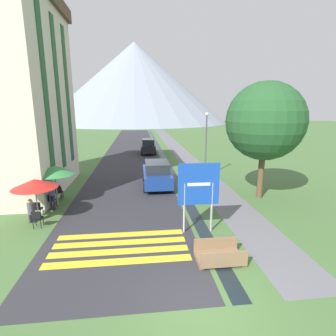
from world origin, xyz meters
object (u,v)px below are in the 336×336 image
object	(u,v)px
parked_car_far	(148,146)
person_standing_terrace	(52,193)
road_sign	(199,189)
cafe_chair_middle	(51,199)
cafe_chair_far_right	(58,190)
cafe_umbrella_front_red	(35,184)
cafe_chair_near_left	(37,208)
streetlamp	(206,140)
tree_by_path	(265,121)
person_seated_far	(31,210)
parked_car_near	(157,174)
hotel_building	(13,87)
cafe_chair_far_left	(59,192)
footbridge	(219,255)
cafe_umbrella_middle_green	(55,170)
cafe_chair_nearest	(37,218)

from	to	relation	value
parked_car_far	person_standing_terrace	xyz separation A→B (m)	(-5.95, -17.56, 0.06)
road_sign	person_standing_terrace	world-z (taller)	road_sign
cafe_chair_middle	cafe_chair_far_right	bearing A→B (deg)	100.16
cafe_umbrella_front_red	cafe_chair_near_left	bearing A→B (deg)	112.95
cafe_chair_far_right	streetlamp	distance (m)	11.31
streetlamp	tree_by_path	size ratio (longest dim) A/B	0.73
person_seated_far	parked_car_near	bearing A→B (deg)	39.59
hotel_building	cafe_chair_far_left	xyz separation A→B (m)	(2.84, -2.23, -6.26)
hotel_building	cafe_chair_near_left	world-z (taller)	hotel_building
footbridge	cafe_umbrella_front_red	bearing A→B (deg)	150.84
hotel_building	person_seated_far	size ratio (longest dim) A/B	10.39
hotel_building	cafe_chair_far_right	size ratio (longest dim) A/B	14.88
cafe_umbrella_middle_green	streetlamp	distance (m)	11.26
cafe_chair_middle	person_standing_terrace	distance (m)	0.56
tree_by_path	cafe_umbrella_middle_green	bearing A→B (deg)	179.75
cafe_chair_far_right	person_seated_far	size ratio (longest dim) A/B	0.70
cafe_chair_far_right	streetlamp	xyz separation A→B (m)	(10.35, 3.79, 2.54)
cafe_chair_nearest	person_seated_far	size ratio (longest dim) A/B	0.70
parked_car_far	tree_by_path	bearing A→B (deg)	-69.44
footbridge	person_seated_far	world-z (taller)	person_seated_far
parked_car_far	hotel_building	bearing A→B (deg)	-123.20
person_standing_terrace	tree_by_path	xyz separation A→B (m)	(12.27, 0.72, 3.76)
cafe_chair_nearest	cafe_chair_far_left	world-z (taller)	same
cafe_chair_far_left	cafe_umbrella_front_red	distance (m)	3.45
cafe_chair_near_left	tree_by_path	world-z (taller)	tree_by_path
hotel_building	cafe_chair_far_right	xyz separation A→B (m)	(2.68, -1.92, -6.26)
person_seated_far	person_standing_terrace	world-z (taller)	person_standing_terrace
cafe_chair_far_left	tree_by_path	distance (m)	13.13
cafe_chair_nearest	cafe_chair_near_left	distance (m)	1.34
cafe_chair_nearest	tree_by_path	bearing A→B (deg)	33.20
road_sign	cafe_umbrella_middle_green	distance (m)	8.46
parked_car_far	footbridge	bearing A→B (deg)	-85.91
cafe_chair_far_right	cafe_chair_nearest	size ratio (longest dim) A/B	1.00
person_standing_terrace	cafe_chair_far_right	bearing A→B (deg)	98.17
cafe_chair_near_left	person_seated_far	distance (m)	0.64
cafe_chair_nearest	cafe_chair_near_left	size ratio (longest dim) A/B	1.00
footbridge	cafe_chair_far_right	world-z (taller)	cafe_chair_far_right
cafe_chair_nearest	cafe_umbrella_front_red	size ratio (longest dim) A/B	0.39
cafe_chair_near_left	person_standing_terrace	world-z (taller)	person_standing_terrace
parked_car_far	cafe_chair_nearest	world-z (taller)	parked_car_far
cafe_chair_nearest	tree_by_path	size ratio (longest dim) A/B	0.12
parked_car_near	parked_car_far	world-z (taller)	same
cafe_umbrella_front_red	person_standing_terrace	size ratio (longest dim) A/B	1.30
cafe_chair_near_left	cafe_chair_far_left	xyz separation A→B (m)	(0.32, 2.66, 0.00)
hotel_building	cafe_umbrella_front_red	size ratio (longest dim) A/B	5.82
road_sign	cafe_umbrella_front_red	world-z (taller)	road_sign
cafe_chair_far_right	cafe_umbrella_middle_green	xyz separation A→B (m)	(0.32, -1.22, 1.57)
cafe_chair_nearest	streetlamp	size ratio (longest dim) A/B	0.16
cafe_chair_middle	person_standing_terrace	xyz separation A→B (m)	(0.14, -0.29, 0.45)
person_standing_terrace	road_sign	bearing A→B (deg)	-25.19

